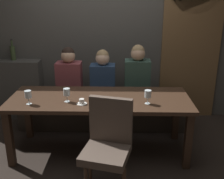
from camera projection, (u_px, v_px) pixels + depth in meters
ground at (100, 150)px, 3.61m from camera, size 9.00×9.00×0.00m
back_wall_tiled at (104, 23)px, 4.26m from camera, size 6.00×0.12×3.00m
arched_door at (192, 33)px, 4.21m from camera, size 0.90×0.05×2.55m
back_counter at (9, 89)px, 4.46m from camera, size 1.10×0.28×0.95m
dining_table at (100, 104)px, 3.39m from camera, size 2.20×0.84×0.74m
banquette_bench at (103, 112)px, 4.19m from camera, size 2.50×0.44×0.45m
chair_near_side at (108, 141)px, 2.74m from camera, size 0.53×0.53×0.98m
diner_redhead at (69, 75)px, 3.99m from camera, size 0.36×0.24×0.78m
diner_bearded at (103, 76)px, 4.03m from camera, size 0.36×0.24×0.74m
diner_far_end at (137, 75)px, 3.95m from camera, size 0.36×0.24×0.82m
wine_bottle_pale_label at (13, 52)px, 4.29m from camera, size 0.08×0.08×0.33m
wine_glass_near_left at (67, 92)px, 3.20m from camera, size 0.08×0.08×0.16m
wine_glass_far_right at (28, 95)px, 3.13m from camera, size 0.08×0.08×0.16m
wine_glass_near_right at (148, 95)px, 3.14m from camera, size 0.08×0.08×0.16m
espresso_cup at (82, 102)px, 3.16m from camera, size 0.12×0.12×0.06m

